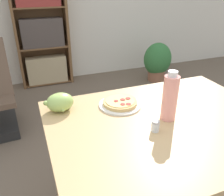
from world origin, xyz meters
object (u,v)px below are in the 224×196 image
object	(u,v)px
bookshelf	(42,31)
pizza_on_plate	(120,103)
potted_plant_floor	(157,61)
salt_shaker	(155,126)
drink_bottle	(170,97)
grape_bunch	(60,102)

from	to	relation	value
bookshelf	pizza_on_plate	bearing A→B (deg)	-85.37
bookshelf	potted_plant_floor	xyz separation A→B (m)	(1.61, -0.49, -0.47)
salt_shaker	pizza_on_plate	bearing A→B (deg)	101.03
pizza_on_plate	bookshelf	distance (m)	2.38
pizza_on_plate	potted_plant_floor	world-z (taller)	pizza_on_plate
bookshelf	drink_bottle	bearing A→B (deg)	-81.80
grape_bunch	bookshelf	bearing A→B (deg)	86.40
drink_bottle	potted_plant_floor	distance (m)	2.51
pizza_on_plate	grape_bunch	world-z (taller)	grape_bunch
pizza_on_plate	salt_shaker	world-z (taller)	salt_shaker
salt_shaker	grape_bunch	bearing A→B (deg)	136.93
salt_shaker	potted_plant_floor	size ratio (longest dim) A/B	0.10
grape_bunch	salt_shaker	bearing A→B (deg)	-43.07
potted_plant_floor	grape_bunch	bearing A→B (deg)	-133.97
drink_bottle	grape_bunch	bearing A→B (deg)	150.73
bookshelf	potted_plant_floor	distance (m)	1.75
drink_bottle	bookshelf	world-z (taller)	bookshelf
salt_shaker	bookshelf	size ratio (longest dim) A/B	0.03
grape_bunch	potted_plant_floor	world-z (taller)	grape_bunch
bookshelf	potted_plant_floor	world-z (taller)	bookshelf
drink_bottle	bookshelf	distance (m)	2.63
grape_bunch	bookshelf	xyz separation A→B (m)	(0.15, 2.31, -0.03)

